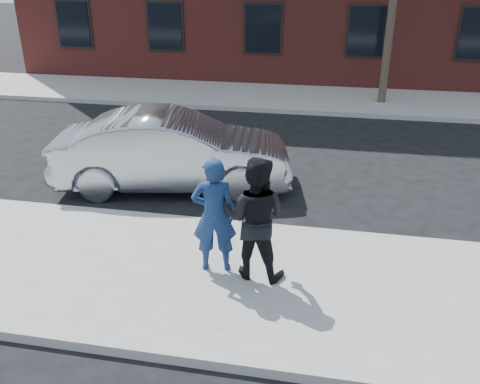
# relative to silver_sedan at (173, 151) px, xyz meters

# --- Properties ---
(ground) EXTENTS (100.00, 100.00, 0.00)m
(ground) POSITION_rel_silver_sedan_xyz_m (0.34, -3.20, -0.82)
(ground) COLOR black
(ground) RESTS_ON ground
(near_sidewalk) EXTENTS (50.00, 3.50, 0.15)m
(near_sidewalk) POSITION_rel_silver_sedan_xyz_m (0.34, -3.45, -0.74)
(near_sidewalk) COLOR gray
(near_sidewalk) RESTS_ON ground
(near_curb) EXTENTS (50.00, 0.10, 0.15)m
(near_curb) POSITION_rel_silver_sedan_xyz_m (0.34, -1.65, -0.74)
(near_curb) COLOR #999691
(near_curb) RESTS_ON ground
(far_sidewalk) EXTENTS (50.00, 3.50, 0.15)m
(far_sidewalk) POSITION_rel_silver_sedan_xyz_m (0.34, 8.05, -0.74)
(far_sidewalk) COLOR gray
(far_sidewalk) RESTS_ON ground
(far_curb) EXTENTS (50.00, 0.10, 0.15)m
(far_curb) POSITION_rel_silver_sedan_xyz_m (0.34, 6.25, -0.74)
(far_curb) COLOR #999691
(far_curb) RESTS_ON ground
(silver_sedan) EXTENTS (5.21, 2.66, 1.64)m
(silver_sedan) POSITION_rel_silver_sedan_xyz_m (0.00, 0.00, 0.00)
(silver_sedan) COLOR #999BA3
(silver_sedan) RESTS_ON ground
(man_hoodie) EXTENTS (0.74, 0.56, 1.83)m
(man_hoodie) POSITION_rel_silver_sedan_xyz_m (1.67, -3.20, 0.25)
(man_hoodie) COLOR navy
(man_hoodie) RESTS_ON near_sidewalk
(man_peacoat) EXTENTS (0.99, 0.81, 1.90)m
(man_peacoat) POSITION_rel_silver_sedan_xyz_m (2.30, -3.25, 0.28)
(man_peacoat) COLOR black
(man_peacoat) RESTS_ON near_sidewalk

